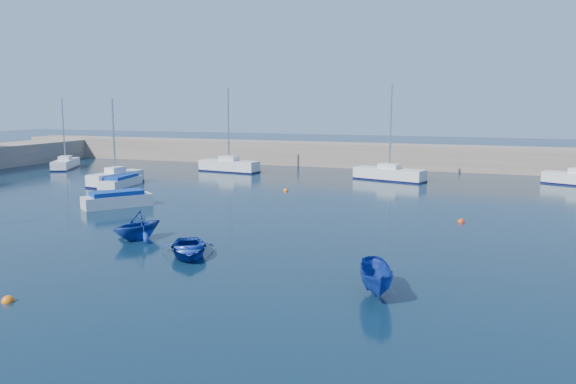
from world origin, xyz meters
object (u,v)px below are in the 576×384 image
(sailboat_3, at_px, (116,178))
(motorboat_2, at_px, (121,181))
(sailboat_4, at_px, (66,164))
(dinghy_right, at_px, (377,279))
(sailboat_6, at_px, (389,174))
(dinghy_left, at_px, (137,225))
(motorboat_1, at_px, (117,199))
(sailboat_5, at_px, (229,165))
(dinghy_center, at_px, (188,248))

(sailboat_3, bearing_deg, motorboat_2, -25.85)
(sailboat_4, height_order, motorboat_2, sailboat_4)
(motorboat_2, xyz_separation_m, dinghy_right, (26.53, -20.49, 0.15))
(sailboat_6, distance_m, dinghy_left, 29.16)
(sailboat_3, distance_m, dinghy_right, 34.68)
(motorboat_1, bearing_deg, dinghy_left, -10.52)
(motorboat_1, distance_m, motorboat_2, 10.35)
(sailboat_5, xyz_separation_m, dinghy_left, (8.55, -28.88, 0.12))
(sailboat_3, relative_size, motorboat_2, 1.54)
(sailboat_6, bearing_deg, motorboat_2, 134.73)
(sailboat_4, xyz_separation_m, dinghy_left, (26.89, -25.27, 0.22))
(sailboat_4, bearing_deg, sailboat_5, -15.46)
(dinghy_right, bearing_deg, motorboat_2, 125.81)
(sailboat_3, xyz_separation_m, dinghy_right, (27.51, -21.12, -0.01))
(dinghy_right, bearing_deg, dinghy_center, 149.10)
(dinghy_left, bearing_deg, sailboat_3, 148.52)
(sailboat_5, bearing_deg, sailboat_3, 164.18)
(sailboat_4, distance_m, sailboat_6, 35.59)
(sailboat_4, distance_m, dinghy_right, 50.24)
(sailboat_4, height_order, sailboat_6, sailboat_6)
(sailboat_3, relative_size, sailboat_6, 0.85)
(sailboat_6, bearing_deg, sailboat_5, 102.63)
(sailboat_6, height_order, dinghy_left, sailboat_6)
(sailboat_6, height_order, motorboat_2, sailboat_6)
(sailboat_3, distance_m, motorboat_1, 11.43)
(sailboat_4, distance_m, sailboat_5, 18.68)
(sailboat_4, distance_m, motorboat_2, 16.75)
(sailboat_5, xyz_separation_m, dinghy_center, (12.76, -30.85, -0.30))
(sailboat_5, xyz_separation_m, motorboat_2, (-4.32, -12.78, -0.21))
(motorboat_2, bearing_deg, motorboat_1, -60.97)
(sailboat_3, relative_size, motorboat_1, 1.62)
(sailboat_3, xyz_separation_m, dinghy_left, (13.85, -16.73, 0.16))
(motorboat_1, height_order, dinghy_left, dinghy_left)
(sailboat_3, distance_m, dinghy_left, 21.72)
(sailboat_3, bearing_deg, sailboat_5, 73.52)
(sailboat_3, distance_m, sailboat_6, 25.06)
(sailboat_4, relative_size, sailboat_5, 0.89)
(sailboat_3, relative_size, dinghy_left, 2.54)
(sailboat_6, height_order, dinghy_center, sailboat_6)
(sailboat_6, distance_m, motorboat_1, 25.52)
(motorboat_1, xyz_separation_m, dinghy_right, (20.60, -12.02, 0.08))
(sailboat_3, relative_size, sailboat_4, 0.97)
(motorboat_2, height_order, dinghy_center, motorboat_2)
(sailboat_5, bearing_deg, sailboat_4, 108.84)
(sailboat_3, relative_size, dinghy_center, 2.11)
(dinghy_left, xyz_separation_m, dinghy_right, (13.66, -4.40, -0.17))
(sailboat_5, height_order, dinghy_left, sailboat_5)
(dinghy_center, bearing_deg, dinghy_left, 124.33)
(dinghy_left, height_order, dinghy_right, dinghy_left)
(sailboat_5, xyz_separation_m, motorboat_1, (1.62, -21.26, -0.13))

